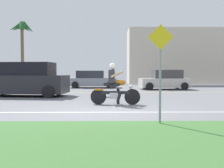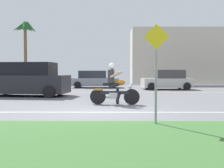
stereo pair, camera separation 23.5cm
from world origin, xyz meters
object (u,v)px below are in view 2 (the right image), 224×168
at_px(parked_car_0, 17,80).
at_px(motorcyclist, 114,87).
at_px(palm_tree_0, 25,34).
at_px(parked_car_2, 167,80).
at_px(parked_car_1, 95,80).
at_px(suv_nearby, 25,80).
at_px(street_sign, 156,64).

bearing_deg(parked_car_0, motorcyclist, -53.04).
xyz_separation_m(motorcyclist, palm_tree_0, (-8.13, 14.12, 4.10)).
xyz_separation_m(motorcyclist, parked_car_2, (4.05, 9.85, -0.02)).
bearing_deg(parked_car_0, parked_car_1, 20.22).
bearing_deg(parked_car_1, motorcyclist, -82.32).
distance_m(suv_nearby, street_sign, 10.31).
bearing_deg(parked_car_0, palm_tree_0, 98.90).
distance_m(palm_tree_0, street_sign, 20.95).
bearing_deg(suv_nearby, motorcyclist, -38.85).
distance_m(parked_car_1, palm_tree_0, 7.97).
distance_m(motorcyclist, suv_nearby, 6.32).
bearing_deg(motorcyclist, suv_nearby, 141.15).
relative_size(parked_car_0, palm_tree_0, 0.67).
xyz_separation_m(suv_nearby, parked_car_0, (-2.55, 5.97, -0.21)).
height_order(parked_car_1, parked_car_2, parked_car_2).
height_order(parked_car_1, palm_tree_0, palm_tree_0).
relative_size(parked_car_1, palm_tree_0, 0.66).
relative_size(motorcyclist, parked_car_0, 0.51).
bearing_deg(street_sign, suv_nearby, 125.25).
relative_size(motorcyclist, street_sign, 0.81).
relative_size(parked_car_0, street_sign, 1.60).
height_order(motorcyclist, parked_car_0, motorcyclist).
distance_m(motorcyclist, parked_car_0, 12.43).
relative_size(suv_nearby, street_sign, 1.98).
distance_m(motorcyclist, palm_tree_0, 16.81).
relative_size(parked_car_1, parked_car_2, 1.04).
bearing_deg(parked_car_1, street_sign, -80.91).
bearing_deg(suv_nearby, palm_tree_0, 107.53).
distance_m(suv_nearby, parked_car_1, 8.77).
xyz_separation_m(suv_nearby, parked_car_1, (3.29, 8.12, -0.23)).
distance_m(parked_car_0, parked_car_2, 11.53).
xyz_separation_m(parked_car_0, street_sign, (8.49, -14.37, 0.83)).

